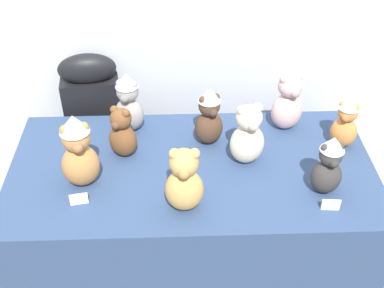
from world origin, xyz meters
The scene contains 13 objects.
display_table centered at (0.00, 0.25, 0.35)m, with size 1.54×0.78×0.71m, color navy.
instrument_case centered at (-0.49, 0.77, 0.49)m, with size 0.29×0.15×0.97m.
teddy_bear_cream centered at (0.23, 0.28, 0.84)m, with size 0.17×0.16×0.29m.
teddy_bear_cocoa centered at (0.08, 0.42, 0.84)m, with size 0.16×0.15×0.28m.
teddy_bear_caramel centered at (-0.44, 0.16, 0.87)m, with size 0.18×0.16×0.33m.
teddy_bear_chestnut centered at (-0.29, 0.34, 0.82)m, with size 0.16×0.15×0.24m.
teddy_bear_blush centered at (0.44, 0.52, 0.84)m, with size 0.18×0.16×0.28m.
teddy_bear_honey centered at (-0.04, 0.01, 0.84)m, with size 0.15×0.13×0.28m.
teddy_bear_ginger centered at (0.67, 0.37, 0.83)m, with size 0.15×0.14×0.25m.
teddy_bear_charcoal centered at (0.52, 0.08, 0.84)m, with size 0.13×0.11×0.27m.
teddy_bear_ash centered at (-0.28, 0.53, 0.85)m, with size 0.16×0.14×0.29m.
name_card_front_left centered at (-0.44, 0.04, 0.73)m, with size 0.07×0.01×0.05m, color white.
name_card_front_middle centered at (0.52, -0.02, 0.73)m, with size 0.07×0.01×0.05m, color white.
Camera 1 is at (-0.06, -1.35, 2.08)m, focal length 46.66 mm.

